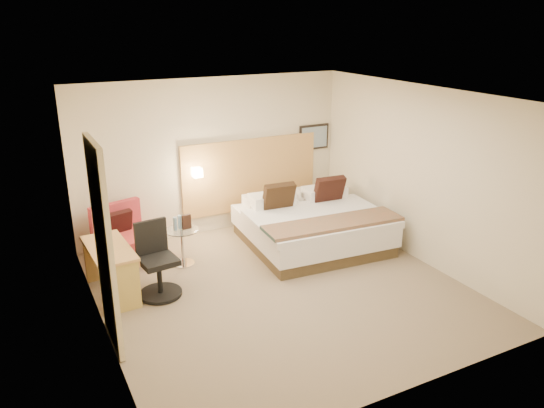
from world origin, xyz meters
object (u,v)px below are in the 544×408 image
bed (311,225)px  side_table (182,245)px  desk (111,257)px  desk_chair (157,266)px  lounge_chair (124,238)px

bed → side_table: size_ratio=3.95×
desk → desk_chair: bearing=-27.3°
lounge_chair → side_table: (0.75, -0.62, -0.03)m
side_table → lounge_chair: bearing=140.5°
lounge_chair → desk: 1.18m
bed → desk_chair: size_ratio=2.23×
bed → lounge_chair: 3.04m
lounge_chair → desk: lounge_chair is taller
side_table → bed: bearing=-6.4°
lounge_chair → desk_chair: size_ratio=0.96×
desk_chair → desk: bearing=152.7°
bed → lounge_chair: size_ratio=2.33×
lounge_chair → desk_chair: bearing=-83.7°
bed → desk: bed is taller
bed → desk_chair: 2.81m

